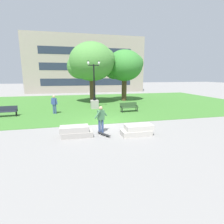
{
  "coord_description": "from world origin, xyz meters",
  "views": [
    {
      "loc": [
        -2.31,
        -12.28,
        3.57
      ],
      "look_at": [
        0.24,
        -1.4,
        1.2
      ],
      "focal_mm": 28.0,
      "sensor_mm": 36.0,
      "label": 1
    }
  ],
  "objects_px": {
    "person_skateboarder": "(101,118)",
    "park_bench_near_left": "(6,111)",
    "concrete_block_center": "(76,131)",
    "person_bystander_near_lawn": "(54,103)",
    "concrete_block_left": "(137,130)",
    "skateboard": "(104,134)",
    "park_bench_near_right": "(129,106)",
    "lamp_post_left": "(94,99)"
  },
  "relations": [
    {
      "from": "person_skateboarder",
      "to": "park_bench_near_left",
      "type": "xyz_separation_m",
      "value": [
        -7.32,
        6.21,
        -0.43
      ]
    },
    {
      "from": "concrete_block_center",
      "to": "person_bystander_near_lawn",
      "type": "bearing_deg",
      "value": 104.43
    },
    {
      "from": "concrete_block_center",
      "to": "concrete_block_left",
      "type": "xyz_separation_m",
      "value": [
        3.63,
        -0.57,
        0.0
      ]
    },
    {
      "from": "skateboard",
      "to": "park_bench_near_right",
      "type": "xyz_separation_m",
      "value": [
        3.67,
        6.25,
        0.45
      ]
    },
    {
      "from": "concrete_block_center",
      "to": "skateboard",
      "type": "height_order",
      "value": "concrete_block_center"
    },
    {
      "from": "concrete_block_center",
      "to": "person_skateboarder",
      "type": "bearing_deg",
      "value": 10.95
    },
    {
      "from": "park_bench_near_right",
      "to": "person_bystander_near_lawn",
      "type": "height_order",
      "value": "person_bystander_near_lawn"
    },
    {
      "from": "concrete_block_center",
      "to": "park_bench_near_right",
      "type": "height_order",
      "value": "park_bench_near_right"
    },
    {
      "from": "park_bench_near_left",
      "to": "lamp_post_left",
      "type": "height_order",
      "value": "lamp_post_left"
    },
    {
      "from": "concrete_block_center",
      "to": "concrete_block_left",
      "type": "distance_m",
      "value": 3.67
    },
    {
      "from": "person_skateboarder",
      "to": "park_bench_near_left",
      "type": "bearing_deg",
      "value": 139.66
    },
    {
      "from": "park_bench_near_left",
      "to": "person_bystander_near_lawn",
      "type": "relative_size",
      "value": 1.08
    },
    {
      "from": "concrete_block_center",
      "to": "skateboard",
      "type": "xyz_separation_m",
      "value": [
        1.65,
        -0.22,
        -0.22
      ]
    },
    {
      "from": "concrete_block_center",
      "to": "skateboard",
      "type": "relative_size",
      "value": 1.93
    },
    {
      "from": "person_skateboarder",
      "to": "park_bench_near_right",
      "type": "relative_size",
      "value": 0.93
    },
    {
      "from": "concrete_block_left",
      "to": "park_bench_near_right",
      "type": "bearing_deg",
      "value": 75.64
    },
    {
      "from": "person_skateboarder",
      "to": "lamp_post_left",
      "type": "distance_m",
      "value": 8.24
    },
    {
      "from": "concrete_block_left",
      "to": "lamp_post_left",
      "type": "bearing_deg",
      "value": 98.68
    },
    {
      "from": "concrete_block_left",
      "to": "lamp_post_left",
      "type": "height_order",
      "value": "lamp_post_left"
    },
    {
      "from": "person_skateboarder",
      "to": "person_bystander_near_lawn",
      "type": "relative_size",
      "value": 1.0
    },
    {
      "from": "skateboard",
      "to": "lamp_post_left",
      "type": "bearing_deg",
      "value": 86.1
    },
    {
      "from": "concrete_block_center",
      "to": "concrete_block_left",
      "type": "height_order",
      "value": "same"
    },
    {
      "from": "park_bench_near_left",
      "to": "lamp_post_left",
      "type": "xyz_separation_m",
      "value": [
        8.0,
        2.0,
        0.5
      ]
    },
    {
      "from": "park_bench_near_right",
      "to": "lamp_post_left",
      "type": "distance_m",
      "value": 3.98
    },
    {
      "from": "concrete_block_center",
      "to": "concrete_block_left",
      "type": "bearing_deg",
      "value": -8.95
    },
    {
      "from": "concrete_block_left",
      "to": "lamp_post_left",
      "type": "relative_size",
      "value": 0.38
    },
    {
      "from": "concrete_block_left",
      "to": "person_skateboarder",
      "type": "xyz_separation_m",
      "value": [
        -2.08,
        0.87,
        0.66
      ]
    },
    {
      "from": "concrete_block_center",
      "to": "park_bench_near_left",
      "type": "bearing_deg",
      "value": 131.5
    },
    {
      "from": "person_bystander_near_lawn",
      "to": "concrete_block_center",
      "type": "bearing_deg",
      "value": -75.57
    },
    {
      "from": "park_bench_near_right",
      "to": "person_bystander_near_lawn",
      "type": "relative_size",
      "value": 1.08
    },
    {
      "from": "concrete_block_left",
      "to": "park_bench_near_right",
      "type": "xyz_separation_m",
      "value": [
        1.69,
        6.6,
        0.23
      ]
    },
    {
      "from": "person_skateboarder",
      "to": "lamp_post_left",
      "type": "xyz_separation_m",
      "value": [
        0.69,
        8.21,
        0.07
      ]
    },
    {
      "from": "person_skateboarder",
      "to": "person_bystander_near_lawn",
      "type": "distance_m",
      "value": 7.27
    },
    {
      "from": "park_bench_near_left",
      "to": "park_bench_near_right",
      "type": "bearing_deg",
      "value": -2.51
    },
    {
      "from": "person_skateboarder",
      "to": "park_bench_near_left",
      "type": "relative_size",
      "value": 0.93
    },
    {
      "from": "person_skateboarder",
      "to": "lamp_post_left",
      "type": "height_order",
      "value": "lamp_post_left"
    },
    {
      "from": "concrete_block_center",
      "to": "lamp_post_left",
      "type": "relative_size",
      "value": 0.37
    },
    {
      "from": "lamp_post_left",
      "to": "person_bystander_near_lawn",
      "type": "relative_size",
      "value": 2.95
    },
    {
      "from": "park_bench_near_right",
      "to": "lamp_post_left",
      "type": "relative_size",
      "value": 0.37
    },
    {
      "from": "concrete_block_center",
      "to": "lamp_post_left",
      "type": "distance_m",
      "value": 8.83
    },
    {
      "from": "park_bench_near_right",
      "to": "concrete_block_center",
      "type": "bearing_deg",
      "value": -131.43
    },
    {
      "from": "lamp_post_left",
      "to": "person_bystander_near_lawn",
      "type": "xyz_separation_m",
      "value": [
        -3.99,
        -1.73,
        -0.06
      ]
    }
  ]
}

